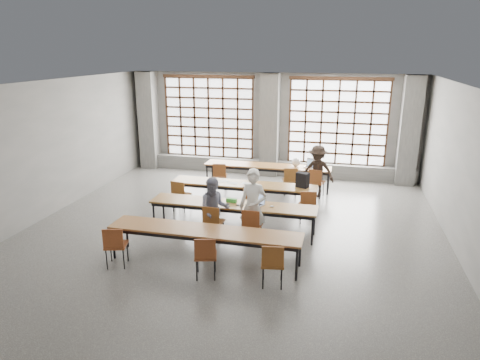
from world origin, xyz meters
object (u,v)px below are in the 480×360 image
(mouse, at_px, (272,206))
(student_back, at_px, (317,171))
(desk_row_c, at_px, (233,206))
(desk_row_b, at_px, (243,186))
(chair_mid_left, at_px, (180,193))
(student_female, at_px, (214,209))
(phone, at_px, (239,205))
(chair_front_left, at_px, (213,220))
(desk_row_a, at_px, (267,167))
(chair_near_right, at_px, (273,261))
(backpack, at_px, (303,180))
(chair_mid_centre, at_px, (252,199))
(red_pouch, at_px, (116,243))
(chair_back_left, at_px, (220,174))
(desk_row_d, at_px, (205,233))
(laptop_back, at_px, (311,165))
(chair_back_mid, at_px, (290,178))
(chair_near_left, at_px, (115,243))
(chair_mid_right, at_px, (308,203))
(green_box, at_px, (231,200))
(student_male, at_px, (253,207))
(chair_near_mid, at_px, (205,253))
(chair_back_right, at_px, (316,180))
(plastic_bag, at_px, (296,162))
(chair_front_right, at_px, (252,223))
(laptop_front, at_px, (257,202))

(mouse, bearing_deg, student_back, 75.57)
(desk_row_c, relative_size, mouse, 40.82)
(desk_row_b, xyz_separation_m, chair_mid_left, (-1.61, -0.63, -0.13))
(student_female, xyz_separation_m, phone, (0.48, 0.40, -0.01))
(chair_front_left, height_order, phone, chair_front_left)
(desk_row_a, relative_size, chair_near_right, 4.55)
(student_back, height_order, backpack, student_back)
(chair_mid_centre, distance_m, phone, 1.11)
(chair_mid_centre, xyz_separation_m, red_pouch, (-2.13, -3.17, -0.04))
(desk_row_b, height_order, chair_mid_left, chair_mid_left)
(chair_back_left, bearing_deg, desk_row_b, -52.58)
(desk_row_c, height_order, phone, phone)
(chair_front_left, xyz_separation_m, backpack, (1.78, 2.29, 0.39))
(chair_mid_centre, bearing_deg, chair_near_right, -71.51)
(desk_row_a, bearing_deg, student_female, -96.44)
(desk_row_d, relative_size, phone, 30.77)
(desk_row_c, xyz_separation_m, phone, (0.18, -0.10, 0.07))
(laptop_back, bearing_deg, student_back, -68.97)
(chair_back_mid, height_order, chair_near_left, same)
(mouse, distance_m, backpack, 1.77)
(chair_mid_right, height_order, laptop_back, laptop_back)
(desk_row_b, bearing_deg, desk_row_c, -85.71)
(desk_row_b, distance_m, phone, 1.74)
(student_back, relative_size, green_box, 6.22)
(desk_row_b, relative_size, red_pouch, 20.00)
(chair_back_left, relative_size, student_male, 0.50)
(desk_row_b, height_order, chair_near_mid, chair_near_mid)
(chair_back_left, height_order, red_pouch, chair_back_left)
(desk_row_a, bearing_deg, laptop_back, 4.50)
(student_back, bearing_deg, desk_row_a, 172.87)
(desk_row_c, height_order, chair_back_right, chair_back_right)
(student_male, height_order, plastic_bag, student_male)
(chair_mid_centre, relative_size, chair_mid_right, 1.00)
(chair_front_left, height_order, chair_front_right, same)
(chair_near_mid, relative_size, student_female, 0.59)
(desk_row_d, height_order, chair_mid_centre, chair_mid_centre)
(chair_back_mid, distance_m, chair_mid_centre, 2.18)
(chair_mid_centre, relative_size, chair_near_left, 1.00)
(student_back, xyz_separation_m, laptop_front, (-1.19, -3.07, 0.01))
(chair_back_mid, xyz_separation_m, chair_near_left, (-2.83, -5.31, 0.00))
(chair_front_right, relative_size, mouse, 8.98)
(chair_near_right, distance_m, laptop_back, 6.05)
(desk_row_c, distance_m, chair_near_right, 2.64)
(desk_row_a, distance_m, chair_mid_left, 3.29)
(desk_row_a, distance_m, chair_near_right, 6.05)
(chair_mid_centre, height_order, backpack, backpack)
(chair_back_right, height_order, backpack, backpack)
(desk_row_b, bearing_deg, chair_mid_centre, -58.47)
(desk_row_a, distance_m, chair_mid_right, 3.09)
(green_box, distance_m, phone, 0.29)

